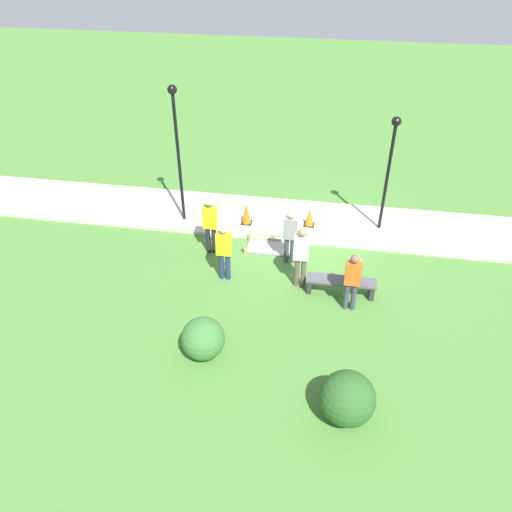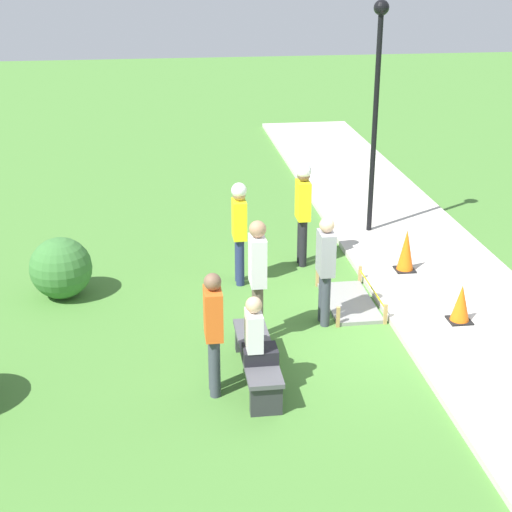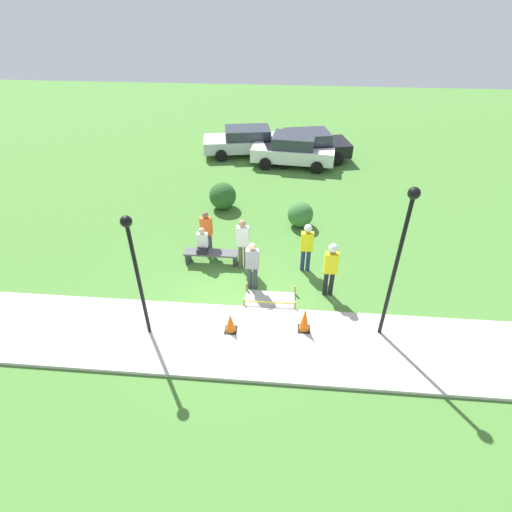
{
  "view_description": "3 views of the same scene",
  "coord_description": "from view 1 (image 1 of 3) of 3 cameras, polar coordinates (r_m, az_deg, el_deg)",
  "views": [
    {
      "loc": [
        -0.69,
        12.92,
        8.52
      ],
      "look_at": [
        1.2,
        1.88,
        0.71
      ],
      "focal_mm": 35.0,
      "sensor_mm": 36.0,
      "label": 1
    },
    {
      "loc": [
        -10.15,
        3.45,
        5.43
      ],
      "look_at": [
        0.44,
        2.02,
        1.13
      ],
      "focal_mm": 55.0,
      "sensor_mm": 36.0,
      "label": 2
    },
    {
      "loc": [
        1.33,
        -8.8,
        8.16
      ],
      "look_at": [
        0.48,
        1.07,
        1.19
      ],
      "focal_mm": 28.0,
      "sensor_mm": 36.0,
      "label": 3
    }
  ],
  "objects": [
    {
      "name": "ground_plane",
      "position": [
        15.49,
        5.56,
        1.33
      ],
      "size": [
        60.0,
        60.0,
        0.0
      ],
      "primitive_type": "plane",
      "color": "#477A33"
    },
    {
      "name": "sidewalk",
      "position": [
        16.58,
        5.98,
        3.96
      ],
      "size": [
        28.0,
        2.64,
        0.1
      ],
      "color": "#BCB7AD",
      "rests_on": "ground_plane"
    },
    {
      "name": "wet_concrete_patch",
      "position": [
        15.18,
        1.81,
        0.9
      ],
      "size": [
        1.57,
        0.79,
        0.33
      ],
      "color": "gray",
      "rests_on": "ground_plane"
    },
    {
      "name": "traffic_cone_near_patch",
      "position": [
        16.14,
        6.13,
        4.44
      ],
      "size": [
        0.34,
        0.34,
        0.6
      ],
      "color": "black",
      "rests_on": "sidewalk"
    },
    {
      "name": "traffic_cone_far_patch",
      "position": [
        16.13,
        -1.1,
        4.93
      ],
      "size": [
        0.34,
        0.34,
        0.75
      ],
      "color": "black",
      "rests_on": "sidewalk"
    },
    {
      "name": "park_bench",
      "position": [
        13.48,
        9.69,
        -3.13
      ],
      "size": [
        1.85,
        0.44,
        0.46
      ],
      "color": "#2D2D33",
      "rests_on": "ground_plane"
    },
    {
      "name": "person_seated_on_bench",
      "position": [
        13.17,
        11.14,
        -1.74
      ],
      "size": [
        0.36,
        0.44,
        0.89
      ],
      "color": "black",
      "rests_on": "park_bench"
    },
    {
      "name": "worker_supervisor",
      "position": [
        13.43,
        -3.69,
        1.06
      ],
      "size": [
        0.4,
        0.26,
        1.78
      ],
      "color": "navy",
      "rests_on": "ground_plane"
    },
    {
      "name": "worker_assistant",
      "position": [
        14.53,
        -5.28,
        4.17
      ],
      "size": [
        0.4,
        0.27,
        1.87
      ],
      "color": "black",
      "rests_on": "ground_plane"
    },
    {
      "name": "bystander_in_orange_shirt",
      "position": [
        12.65,
        10.94,
        -2.64
      ],
      "size": [
        0.4,
        0.22,
        1.67
      ],
      "color": "#383D47",
      "rests_on": "ground_plane"
    },
    {
      "name": "bystander_in_gray_shirt",
      "position": [
        13.19,
        5.19,
        0.26
      ],
      "size": [
        0.4,
        0.24,
        1.85
      ],
      "color": "brown",
      "rests_on": "ground_plane"
    },
    {
      "name": "bystander_in_white_shirt",
      "position": [
        14.16,
        3.93,
        2.54
      ],
      "size": [
        0.4,
        0.22,
        1.7
      ],
      "color": "#383D47",
      "rests_on": "ground_plane"
    },
    {
      "name": "lamppost_near",
      "position": [
        15.5,
        -9.05,
        13.25
      ],
      "size": [
        0.28,
        0.28,
        4.37
      ],
      "color": "black",
      "rests_on": "sidewalk"
    },
    {
      "name": "lamppost_far",
      "position": [
        15.46,
        15.11,
        10.8
      ],
      "size": [
        0.28,
        0.28,
        3.64
      ],
      "color": "black",
      "rests_on": "sidewalk"
    },
    {
      "name": "shrub_rounded_near",
      "position": [
        11.54,
        -6.06,
        -9.36
      ],
      "size": [
        1.01,
        1.01,
        1.01
      ],
      "color": "#387033",
      "rests_on": "ground_plane"
    },
    {
      "name": "shrub_rounded_mid",
      "position": [
        10.41,
        10.39,
        -15.71
      ],
      "size": [
        1.13,
        1.13,
        1.13
      ],
      "color": "#285623",
      "rests_on": "ground_plane"
    }
  ]
}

